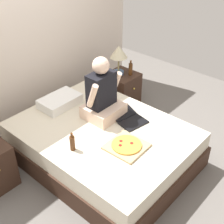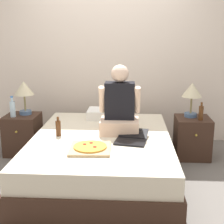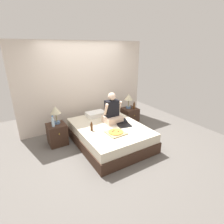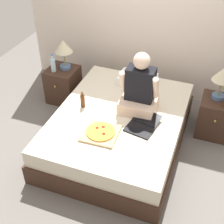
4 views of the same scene
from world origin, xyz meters
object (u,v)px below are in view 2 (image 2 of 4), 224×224
(beer_bottle, at_px, (201,113))
(pizza_box, at_px, (90,148))
(lamp_on_left_nightstand, at_px, (24,91))
(water_bottle, at_px, (13,109))
(beer_bottle_on_bed, at_px, (58,128))
(laptop, at_px, (131,139))
(nightstand_left, at_px, (23,134))
(nightstand_right, at_px, (192,137))
(bed, at_px, (102,156))
(lamp_on_right_nightstand, at_px, (192,92))
(person_seated, at_px, (120,108))

(beer_bottle, bearing_deg, pizza_box, -142.74)
(lamp_on_left_nightstand, relative_size, water_bottle, 1.63)
(beer_bottle, bearing_deg, lamp_on_left_nightstand, 176.28)
(lamp_on_left_nightstand, bearing_deg, water_bottle, -130.60)
(beer_bottle, distance_m, pizza_box, 1.62)
(water_bottle, distance_m, beer_bottle_on_bed, 0.94)
(beer_bottle, xyz_separation_m, laptop, (-0.88, -0.69, -0.13))
(beer_bottle, bearing_deg, nightstand_left, 177.56)
(water_bottle, relative_size, beer_bottle_on_bed, 1.25)
(beer_bottle_on_bed, bearing_deg, beer_bottle, 18.55)
(nightstand_right, xyz_separation_m, beer_bottle_on_bed, (-1.63, -0.67, 0.31))
(bed, height_order, nightstand_left, nightstand_left)
(water_bottle, bearing_deg, bed, -24.59)
(water_bottle, distance_m, lamp_on_right_nightstand, 2.34)
(bed, height_order, person_seated, person_seated)
(person_seated, distance_m, beer_bottle_on_bed, 0.73)
(lamp_on_left_nightstand, distance_m, person_seated, 1.40)
(lamp_on_right_nightstand, relative_size, beer_bottle, 1.96)
(bed, distance_m, pizza_box, 0.51)
(lamp_on_right_nightstand, relative_size, pizza_box, 1.08)
(nightstand_left, height_order, beer_bottle, beer_bottle)
(bed, bearing_deg, lamp_on_right_nightstand, 32.18)
(lamp_on_left_nightstand, relative_size, nightstand_right, 0.84)
(bed, bearing_deg, laptop, -23.44)
(laptop, distance_m, beer_bottle_on_bed, 0.83)
(laptop, bearing_deg, person_seated, 113.56)
(bed, distance_m, beer_bottle, 1.39)
(laptop, xyz_separation_m, pizza_box, (-0.41, -0.28, -0.00))
(nightstand_left, relative_size, person_seated, 0.69)
(beer_bottle, bearing_deg, laptop, -141.66)
(bed, height_order, nightstand_right, nightstand_right)
(beer_bottle_on_bed, bearing_deg, laptop, -8.61)
(laptop, bearing_deg, bed, 156.56)
(nightstand_left, height_order, lamp_on_right_nightstand, lamp_on_right_nightstand)
(lamp_on_left_nightstand, distance_m, lamp_on_right_nightstand, 2.21)
(person_seated, distance_m, pizza_box, 0.71)
(nightstand_left, height_order, laptop, laptop)
(nightstand_right, bearing_deg, beer_bottle, -54.99)
(lamp_on_left_nightstand, bearing_deg, nightstand_right, -1.28)
(person_seated, bearing_deg, lamp_on_left_nightstand, 157.93)
(person_seated, relative_size, laptop, 1.68)
(beer_bottle_on_bed, bearing_deg, nightstand_right, 22.36)
(lamp_on_left_nightstand, relative_size, laptop, 0.97)
(lamp_on_left_nightstand, xyz_separation_m, beer_bottle_on_bed, (0.61, -0.72, -0.29))
(lamp_on_left_nightstand, height_order, beer_bottle_on_bed, lamp_on_left_nightstand)
(nightstand_left, xyz_separation_m, lamp_on_right_nightstand, (2.25, 0.05, 0.60))
(nightstand_right, relative_size, beer_bottle_on_bed, 2.44)
(lamp_on_left_nightstand, xyz_separation_m, lamp_on_right_nightstand, (2.21, 0.00, 0.00))
(beer_bottle, bearing_deg, person_seated, -159.72)
(nightstand_right, relative_size, beer_bottle, 2.34)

